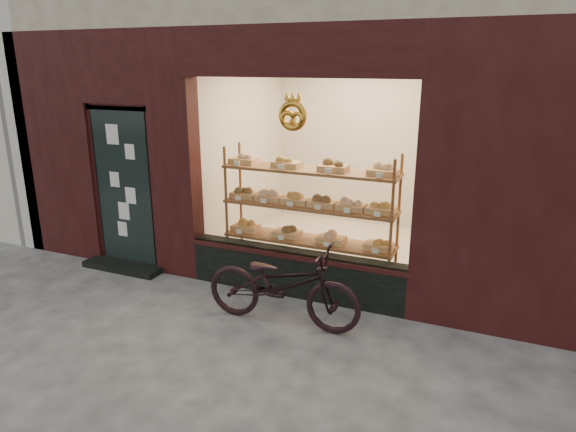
% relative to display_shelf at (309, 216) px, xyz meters
% --- Properties ---
extents(ground, '(90.00, 90.00, 0.00)m').
position_rel_display_shelf_xyz_m(ground, '(-0.45, -2.55, -0.87)').
color(ground, '#404041').
extents(display_shelf, '(2.20, 0.45, 1.70)m').
position_rel_display_shelf_xyz_m(display_shelf, '(0.00, 0.00, 0.00)').
color(display_shelf, brown).
rests_on(display_shelf, ground).
extents(bicycle, '(1.74, 0.68, 0.90)m').
position_rel_display_shelf_xyz_m(bicycle, '(0.16, -1.16, -0.42)').
color(bicycle, black).
rests_on(bicycle, ground).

